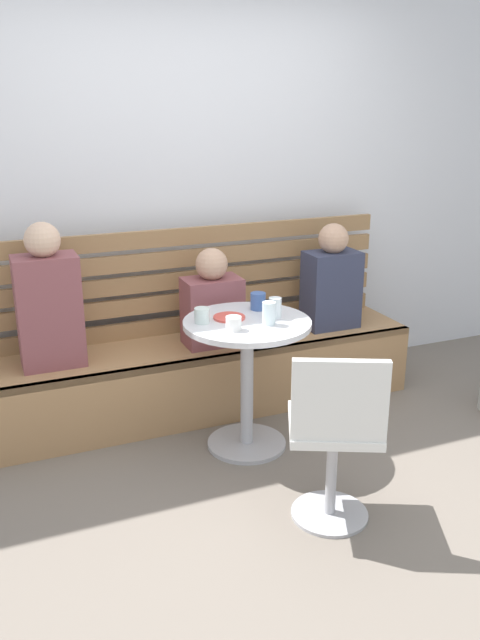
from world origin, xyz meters
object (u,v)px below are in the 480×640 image
Objects in this scene: cafe_table at (247,360)px; cup_ceramic_white at (234,323)px; booth_bench at (200,376)px; white_chair at (335,433)px; cup_glass_tall at (269,313)px; cup_water_clear at (275,308)px; cup_glass_short at (202,315)px; person_child_middle at (212,303)px; cup_mug_blue at (258,301)px; plate_small at (229,317)px; person_adult at (48,303)px; person_child_left at (331,282)px.

cup_ceramic_white is (-0.12, -0.11, 0.26)m from cafe_table.
white_chair reaches higher than booth_bench.
cup_glass_tall reaches higher than booth_bench.
booth_bench is 0.83m from cup_water_clear.
cup_ceramic_white is (0.11, -0.17, -0.01)m from cup_glass_short.
person_child_middle is at bearing 93.70° from white_chair.
cup_glass_short is 0.38m from cup_mug_blue.
plate_small reaches higher than booth_bench.
cup_glass_tall reaches higher than cup_water_clear.
cup_glass_short is at bearing 169.86° from cup_water_clear.
person_adult is 10.01× the size of cup_glass_short.
person_child_middle is at bearing -1.77° from person_adult.
cup_mug_blue is (0.13, 0.16, 0.27)m from cafe_table.
person_adult is at bearing 179.32° from person_child_left.
person_adult reaches higher than plate_small.
person_adult is at bearing 152.35° from plate_small.
cafe_table is at bearing -88.66° from person_child_middle.
cup_mug_blue is at bearing -67.18° from person_child_middle.
cup_mug_blue is (0.05, 0.25, -0.01)m from cup_glass_tall.
person_child_middle is 5.35× the size of cup_water_clear.
cup_water_clear is (1.10, -0.54, -0.01)m from person_adult.
cafe_table is (0.08, -0.53, 0.30)m from booth_bench.
cup_glass_short is at bearing -165.02° from cup_mug_blue.
booth_bench is at bearing 178.23° from person_child_left.
person_adult is 1.36× the size of person_child_middle.
cup_water_clear is at bearing -81.62° from cup_mug_blue.
booth_bench is 1.37m from white_chair.
cup_glass_short is (-0.15, -0.48, 0.56)m from booth_bench.
person_child_middle is (0.93, -0.03, -0.10)m from person_adult.
cafe_table is 0.81m from white_chair.
cafe_table is 0.35m from cup_glass_short.
booth_bench is 0.87m from cup_glass_tall.
cup_glass_tall is 0.20m from cup_ceramic_white.
white_chair is 8.95× the size of cup_mug_blue.
person_child_left is at bearing 23.41° from cup_glass_short.
white_chair is 0.97m from cup_glass_short.
cup_glass_short is at bearing -156.59° from person_child_left.
cup_glass_tall is at bearing -75.48° from booth_bench.
booth_bench is at bearing 119.80° from cup_mug_blue.
person_child_middle reaches higher than cup_glass_tall.
cup_glass_tall is at bearing -140.15° from person_child_left.
cafe_table is at bearing -147.78° from person_child_left.
cup_ceramic_white is (-0.04, -0.64, 0.55)m from booth_bench.
white_chair is at bearing -83.33° from booth_bench.
cup_glass_tall is at bearing 2.99° from cup_ceramic_white.
plate_small is at bearing -88.67° from booth_bench.
person_child_middle reaches higher than cafe_table.
booth_bench is 3.37× the size of person_adult.
plate_small is (-0.21, -0.09, -0.04)m from cup_mug_blue.
cup_glass_tall is at bearing -31.40° from person_adult.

